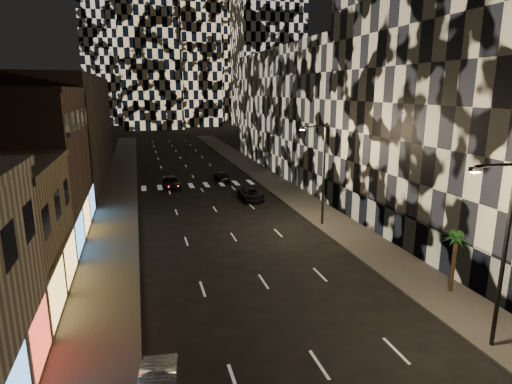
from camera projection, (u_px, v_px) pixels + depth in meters
sidewalk_left at (119, 189)px, 53.43m from camera, size 4.00×120.00×0.15m
sidewalk_right at (271, 180)px, 58.62m from camera, size 4.00×120.00×0.15m
curb_left at (136, 188)px, 53.98m from camera, size 0.20×120.00×0.15m
curb_right at (257, 181)px, 58.07m from camera, size 0.20×120.00×0.15m
retail_brown at (17, 168)px, 34.77m from camera, size 10.00×15.00×12.00m
retail_filler_left at (65, 128)px, 59.37m from camera, size 10.00×40.00×14.00m
midrise_right at (484, 105)px, 34.76m from camera, size 16.00×25.00×22.00m
midrise_base at (392, 224)px, 34.99m from camera, size 0.60×25.00×3.00m
midrise_filler_right at (320, 111)px, 65.69m from camera, size 16.00×40.00×18.00m
streetlight_near at (502, 244)px, 19.47m from camera, size 2.55×0.25×9.00m
streetlight_far at (322, 168)px, 38.22m from camera, size 2.55×0.25×9.00m
car_dark_midlane at (172, 182)px, 54.31m from camera, size 2.38×4.73×1.54m
car_dark_oncoming at (222, 176)px, 58.64m from camera, size 1.95×4.54×1.30m
car_dark_rightlane at (251, 195)px, 48.23m from camera, size 2.29×4.83×1.33m
palm_tree at (456, 242)px, 25.60m from camera, size 1.92×1.97×3.85m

